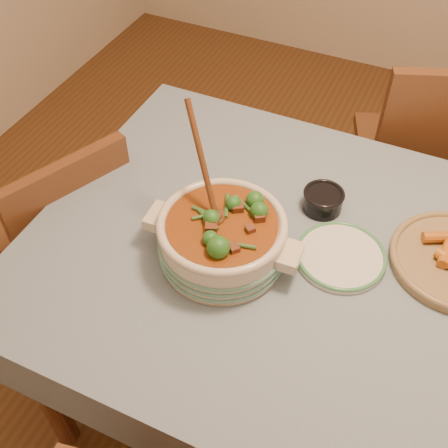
% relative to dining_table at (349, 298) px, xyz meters
% --- Properties ---
extents(floor, '(4.50, 4.50, 0.00)m').
position_rel_dining_table_xyz_m(floor, '(0.00, 0.00, -0.66)').
color(floor, '#4F2F16').
rests_on(floor, ground).
extents(dining_table, '(1.68, 1.08, 0.76)m').
position_rel_dining_table_xyz_m(dining_table, '(0.00, 0.00, 0.00)').
color(dining_table, brown).
rests_on(dining_table, floor).
extents(stew_casserole, '(0.40, 0.32, 0.37)m').
position_rel_dining_table_xyz_m(stew_casserole, '(-0.32, -0.08, 0.17)').
color(stew_casserole, beige).
rests_on(stew_casserole, dining_table).
extents(white_plate, '(0.25, 0.25, 0.02)m').
position_rel_dining_table_xyz_m(white_plate, '(-0.05, 0.04, 0.10)').
color(white_plate, silver).
rests_on(white_plate, dining_table).
extents(condiment_bowl, '(0.13, 0.13, 0.06)m').
position_rel_dining_table_xyz_m(condiment_bowl, '(-0.15, 0.19, 0.12)').
color(condiment_bowl, black).
rests_on(condiment_bowl, dining_table).
extents(chair_far, '(0.57, 0.57, 0.95)m').
position_rel_dining_table_xyz_m(chair_far, '(0.07, 0.81, -0.12)').
color(chair_far, brown).
rests_on(chair_far, floor).
extents(chair_left, '(0.52, 0.52, 0.85)m').
position_rel_dining_table_xyz_m(chair_left, '(-0.92, 0.00, -0.18)').
color(chair_left, brown).
rests_on(chair_left, floor).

